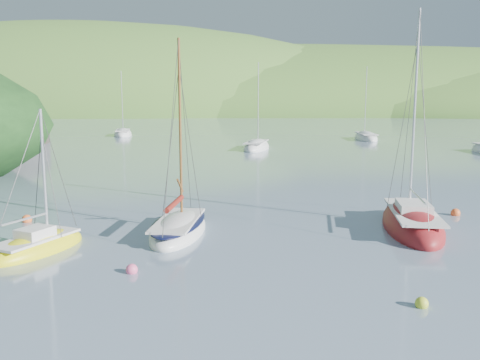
{
  "coord_description": "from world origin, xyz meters",
  "views": [
    {
      "loc": [
        -1.14,
        -16.4,
        6.48
      ],
      "look_at": [
        -1.58,
        8.0,
        2.43
      ],
      "focal_mm": 40.0,
      "sensor_mm": 36.0,
      "label": 1
    }
  ],
  "objects_px": {
    "daysailer_white": "(179,229)",
    "distant_sloop_b": "(366,138)",
    "sloop_red": "(412,225)",
    "sailboat_yellow": "(38,247)",
    "distant_sloop_c": "(123,134)",
    "distant_sloop_a": "(257,148)"
  },
  "relations": [
    {
      "from": "daysailer_white",
      "to": "distant_sloop_b",
      "type": "height_order",
      "value": "distant_sloop_b"
    },
    {
      "from": "distant_sloop_b",
      "to": "sloop_red",
      "type": "bearing_deg",
      "value": -100.41
    },
    {
      "from": "sailboat_yellow",
      "to": "daysailer_white",
      "type": "bearing_deg",
      "value": 52.04
    },
    {
      "from": "distant_sloop_b",
      "to": "distant_sloop_c",
      "type": "bearing_deg",
      "value": 169.1
    },
    {
      "from": "sailboat_yellow",
      "to": "distant_sloop_c",
      "type": "height_order",
      "value": "distant_sloop_c"
    },
    {
      "from": "daysailer_white",
      "to": "sloop_red",
      "type": "height_order",
      "value": "sloop_red"
    },
    {
      "from": "sloop_red",
      "to": "sailboat_yellow",
      "type": "xyz_separation_m",
      "value": [
        -16.44,
        -3.87,
        -0.05
      ]
    },
    {
      "from": "distant_sloop_b",
      "to": "distant_sloop_c",
      "type": "xyz_separation_m",
      "value": [
        -34.64,
        6.13,
        -0.0
      ]
    },
    {
      "from": "distant_sloop_a",
      "to": "distant_sloop_b",
      "type": "bearing_deg",
      "value": 50.58
    },
    {
      "from": "distant_sloop_b",
      "to": "distant_sloop_a",
      "type": "bearing_deg",
      "value": -141.39
    },
    {
      "from": "sailboat_yellow",
      "to": "distant_sloop_c",
      "type": "bearing_deg",
      "value": 123.98
    },
    {
      "from": "sailboat_yellow",
      "to": "distant_sloop_a",
      "type": "relative_size",
      "value": 0.6
    },
    {
      "from": "sailboat_yellow",
      "to": "distant_sloop_b",
      "type": "distance_m",
      "value": 57.34
    },
    {
      "from": "daysailer_white",
      "to": "sailboat_yellow",
      "type": "distance_m",
      "value": 6.13
    },
    {
      "from": "sailboat_yellow",
      "to": "distant_sloop_b",
      "type": "relative_size",
      "value": 0.59
    },
    {
      "from": "daysailer_white",
      "to": "distant_sloop_c",
      "type": "bearing_deg",
      "value": 110.73
    },
    {
      "from": "sloop_red",
      "to": "distant_sloop_c",
      "type": "height_order",
      "value": "sloop_red"
    },
    {
      "from": "sailboat_yellow",
      "to": "distant_sloop_a",
      "type": "height_order",
      "value": "distant_sloop_a"
    },
    {
      "from": "daysailer_white",
      "to": "distant_sloop_a",
      "type": "height_order",
      "value": "distant_sloop_a"
    },
    {
      "from": "sailboat_yellow",
      "to": "distant_sloop_c",
      "type": "xyz_separation_m",
      "value": [
        -10.13,
        57.97,
        0.01
      ]
    },
    {
      "from": "sloop_red",
      "to": "distant_sloop_b",
      "type": "height_order",
      "value": "sloop_red"
    },
    {
      "from": "daysailer_white",
      "to": "distant_sloop_c",
      "type": "distance_m",
      "value": 57.24
    }
  ]
}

